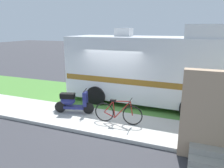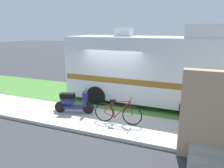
{
  "view_description": "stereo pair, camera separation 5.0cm",
  "coord_description": "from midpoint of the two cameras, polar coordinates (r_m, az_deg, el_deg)",
  "views": [
    {
      "loc": [
        3.15,
        -7.77,
        3.4
      ],
      "look_at": [
        0.01,
        0.3,
        1.1
      ],
      "focal_mm": 34.18,
      "sensor_mm": 36.0,
      "label": 1
    },
    {
      "loc": [
        3.19,
        -7.76,
        3.4
      ],
      "look_at": [
        0.01,
        0.3,
        1.1
      ],
      "focal_mm": 34.18,
      "sensor_mm": 36.0,
      "label": 2
    }
  ],
  "objects": [
    {
      "name": "bottle_green",
      "position": [
        7.34,
        18.78,
        -11.54
      ],
      "size": [
        0.07,
        0.07,
        0.27
      ],
      "color": "brown",
      "rests_on": "ground"
    },
    {
      "name": "motorhome_rv",
      "position": [
        9.64,
        9.3,
        4.38
      ],
      "size": [
        6.89,
        2.63,
        3.52
      ],
      "color": "silver",
      "rests_on": "ground"
    },
    {
      "name": "porch_steps",
      "position": [
        6.04,
        27.0,
        -10.62
      ],
      "size": [
        2.0,
        1.26,
        2.4
      ],
      "color": "#9E998E",
      "rests_on": "ground"
    },
    {
      "name": "scooter",
      "position": [
        8.54,
        -10.68,
        -4.7
      ],
      "size": [
        1.56,
        0.64,
        0.97
      ],
      "color": "black",
      "rests_on": "ground"
    },
    {
      "name": "sidewalk",
      "position": [
        8.02,
        -4.2,
        -9.79
      ],
      "size": [
        24.0,
        2.0,
        0.12
      ],
      "color": "beige",
      "rests_on": "ground"
    },
    {
      "name": "grass_strip",
      "position": [
        10.35,
        2.21,
        -4.08
      ],
      "size": [
        24.0,
        3.4,
        0.08
      ],
      "color": "#4C8438",
      "rests_on": "ground"
    },
    {
      "name": "pickup_truck_near",
      "position": [
        14.14,
        18.09,
        4.33
      ],
      "size": [
        5.57,
        2.39,
        1.87
      ],
      "color": "#B7B29E",
      "rests_on": "ground"
    },
    {
      "name": "ground_plane",
      "position": [
        9.05,
        -0.92,
        -7.2
      ],
      "size": [
        80.0,
        80.0,
        0.0
      ],
      "primitive_type": "plane",
      "color": "#38383D"
    },
    {
      "name": "bicycle",
      "position": [
        7.53,
        1.46,
        -7.7
      ],
      "size": [
        1.72,
        0.52,
        0.91
      ],
      "color": "black",
      "rests_on": "ground"
    }
  ]
}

